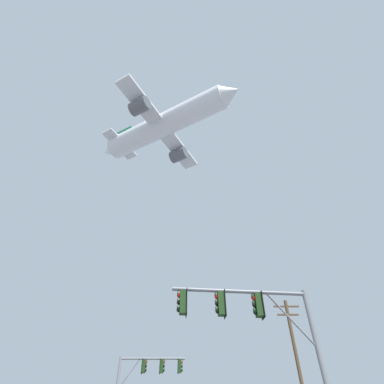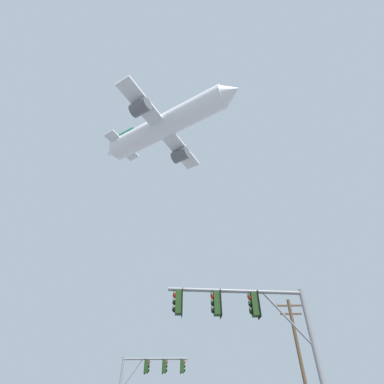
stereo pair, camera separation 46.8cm
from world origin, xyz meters
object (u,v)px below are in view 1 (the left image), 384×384
(signal_pole_near, at_px, (257,325))
(signal_pole_far, at_px, (143,379))
(airplane, at_px, (164,125))
(utility_pole, at_px, (298,368))

(signal_pole_near, relative_size, signal_pole_far, 0.94)
(signal_pole_far, distance_m, airplane, 28.47)
(signal_pole_near, bearing_deg, airplane, 116.57)
(signal_pole_far, xyz_separation_m, utility_pole, (11.88, -0.22, 0.72))
(signal_pole_near, height_order, utility_pole, utility_pole)
(utility_pole, bearing_deg, signal_pole_near, -111.73)
(signal_pole_near, xyz_separation_m, signal_pole_far, (-6.20, 14.46, 0.29))
(signal_pole_near, distance_m, signal_pole_far, 15.74)
(signal_pole_near, distance_m, utility_pole, 15.37)
(utility_pole, bearing_deg, signal_pole_far, 178.96)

